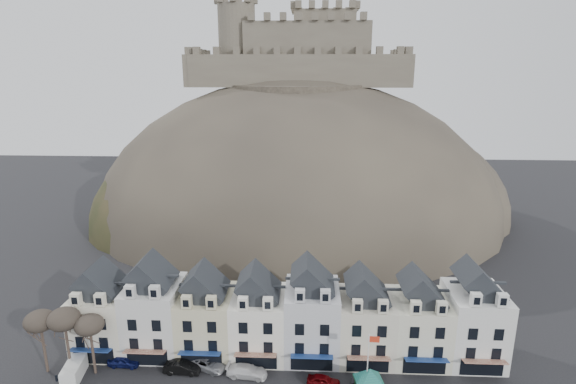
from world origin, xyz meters
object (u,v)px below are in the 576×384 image
(car_black, at_px, (182,367))
(car_silver, at_px, (208,364))
(flagpole, at_px, (369,363))
(car_white, at_px, (247,371))
(car_maroon, at_px, (324,381))
(car_charcoal, at_px, (368,382))
(bus_shelter, at_px, (370,376))
(car_navy, at_px, (124,361))
(white_van, at_px, (74,370))

(car_black, bearing_deg, car_silver, -68.98)
(flagpole, distance_m, car_black, 22.58)
(car_white, distance_m, car_maroon, 9.29)
(car_black, bearing_deg, car_charcoal, -91.53)
(flagpole, bearing_deg, car_black, 170.93)
(bus_shelter, distance_m, car_white, 14.76)
(car_silver, bearing_deg, car_black, 130.24)
(flagpole, xyz_separation_m, car_navy, (-29.59, 4.48, -4.07))
(flagpole, bearing_deg, car_navy, 171.40)
(car_silver, relative_size, car_maroon, 1.25)
(white_van, height_order, car_charcoal, white_van)
(bus_shelter, bearing_deg, car_black, 161.92)
(car_silver, bearing_deg, white_van, 120.57)
(flagpole, distance_m, car_white, 14.91)
(white_van, xyz_separation_m, car_white, (20.68, 1.22, -0.26))
(bus_shelter, xyz_separation_m, flagpole, (-0.21, 0.03, 1.66))
(car_navy, distance_m, car_white, 15.65)
(car_navy, relative_size, car_white, 0.80)
(bus_shelter, xyz_separation_m, white_van, (-34.89, 2.05, -2.10))
(bus_shelter, height_order, white_van, bus_shelter)
(car_navy, xyz_separation_m, car_white, (15.60, -1.24, 0.04))
(white_van, height_order, car_white, white_van)
(car_maroon, bearing_deg, bus_shelter, -101.19)
(flagpole, distance_m, white_van, 34.94)
(car_navy, distance_m, car_black, 7.71)
(car_black, bearing_deg, car_navy, 85.13)
(car_black, height_order, car_silver, car_black)
(bus_shelter, bearing_deg, car_silver, 157.81)
(flagpole, relative_size, car_charcoal, 2.19)
(car_black, relative_size, car_silver, 0.93)
(bus_shelter, xyz_separation_m, car_navy, (-29.80, 4.51, -2.40))
(flagpole, xyz_separation_m, car_maroon, (-4.79, 1.98, -4.08))
(car_charcoal, bearing_deg, car_maroon, 94.27)
(flagpole, relative_size, white_van, 1.84)
(bus_shelter, relative_size, flagpole, 0.74)
(car_navy, height_order, car_silver, car_silver)
(bus_shelter, distance_m, car_silver, 19.93)
(car_navy, bearing_deg, car_charcoal, -92.21)
(flagpole, height_order, car_black, flagpole)
(bus_shelter, relative_size, car_charcoal, 1.63)
(bus_shelter, bearing_deg, white_van, 167.62)
(white_van, xyz_separation_m, car_maroon, (29.88, -0.04, -0.32))
(car_black, bearing_deg, white_van, 99.06)
(car_charcoal, bearing_deg, bus_shelter, -179.15)
(car_navy, bearing_deg, flagpole, -96.03)
(white_van, bearing_deg, flagpole, -11.77)
(flagpole, bearing_deg, car_maroon, 157.60)
(bus_shelter, bearing_deg, car_charcoal, 77.56)
(car_silver, bearing_deg, car_navy, 111.61)
(car_navy, xyz_separation_m, car_black, (7.65, -0.97, 0.07))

